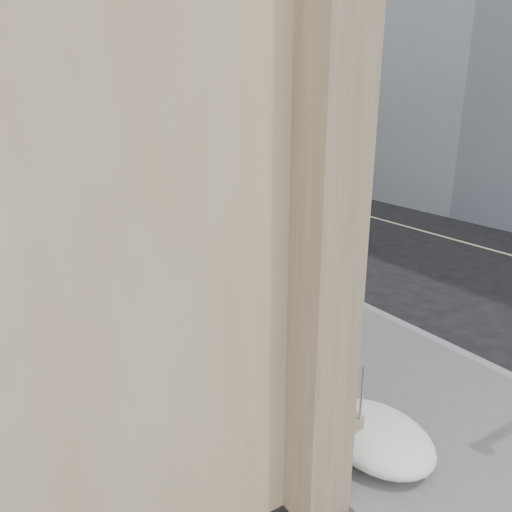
# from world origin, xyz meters

# --- Properties ---
(ground) EXTENTS (140.00, 140.00, 0.00)m
(ground) POSITION_xyz_m (0.00, 0.00, 0.00)
(ground) COLOR black
(ground) RESTS_ON ground
(sidewalk) EXTENTS (5.00, 80.00, 0.12)m
(sidewalk) POSITION_xyz_m (0.00, 10.00, 0.06)
(sidewalk) COLOR #545457
(sidewalk) RESTS_ON ground
(curb) EXTENTS (0.24, 80.00, 0.12)m
(curb) POSITION_xyz_m (2.62, 10.00, 0.06)
(curb) COLOR slate
(curb) RESTS_ON ground
(lane_line) EXTENTS (0.15, 70.00, 0.01)m
(lane_line) POSITION_xyz_m (10.50, 10.00, 0.01)
(lane_line) COLOR #BFB78C
(lane_line) RESTS_ON ground
(far_podium) EXTENTS (2.00, 80.00, 4.00)m
(far_podium) POSITION_xyz_m (15.50, 10.00, 2.00)
(far_podium) COLOR #735F4A
(far_podium) RESTS_ON ground
(bg_building_mid) EXTENTS (30.00, 12.00, 28.00)m
(bg_building_mid) POSITION_xyz_m (4.00, 60.00, 14.00)
(bg_building_mid) COLOR slate
(bg_building_mid) RESTS_ON ground
(streetlight_mid) EXTENTS (1.71, 0.24, 8.00)m
(streetlight_mid) POSITION_xyz_m (2.74, 14.00, 4.58)
(streetlight_mid) COLOR #2D2D30
(streetlight_mid) RESTS_ON ground
(streetlight_far) EXTENTS (1.71, 0.24, 8.00)m
(streetlight_far) POSITION_xyz_m (2.74, 34.00, 4.58)
(streetlight_far) COLOR #2D2D30
(streetlight_far) RESTS_ON ground
(traffic_signal) EXTENTS (4.10, 0.22, 6.00)m
(traffic_signal) POSITION_xyz_m (2.07, 22.00, 4.00)
(traffic_signal) COLOR #2D2D30
(traffic_signal) RESTS_ON ground
(snow_bank) EXTENTS (1.70, 18.10, 0.76)m
(snow_bank) POSITION_xyz_m (-1.42, 8.11, 0.47)
(snow_bank) COLOR white
(snow_bank) RESTS_ON sidewalk
(mounted_horse_left) EXTENTS (1.76, 2.41, 2.59)m
(mounted_horse_left) POSITION_xyz_m (-0.09, 3.91, 1.13)
(mounted_horse_left) COLOR #472D15
(mounted_horse_left) RESTS_ON sidewalk
(mounted_horse_right) EXTENTS (2.22, 2.41, 2.81)m
(mounted_horse_right) POSITION_xyz_m (1.31, 5.07, 1.35)
(mounted_horse_right) COLOR #4C3015
(mounted_horse_right) RESTS_ON sidewalk
(pedestrian) EXTENTS (1.10, 0.77, 1.73)m
(pedestrian) POSITION_xyz_m (0.05, 3.91, 0.99)
(pedestrian) COLOR black
(pedestrian) RESTS_ON sidewalk
(car_silver) EXTENTS (2.89, 4.32, 1.37)m
(car_silver) POSITION_xyz_m (6.65, 8.53, 0.68)
(car_silver) COLOR #AFB2B7
(car_silver) RESTS_ON ground
(car_grey) EXTENTS (2.38, 5.04, 1.42)m
(car_grey) POSITION_xyz_m (12.35, 18.52, 0.71)
(car_grey) COLOR #5B5D63
(car_grey) RESTS_ON ground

